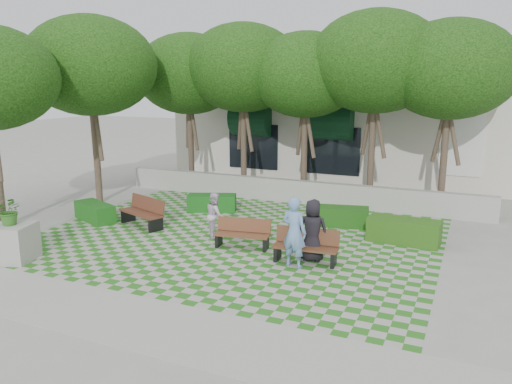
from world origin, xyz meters
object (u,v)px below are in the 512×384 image
at_px(hedge_east, 404,231).
at_px(hedge_west, 95,212).
at_px(hedge_midright, 340,216).
at_px(hedge_midleft, 212,203).
at_px(person_blue, 294,232).
at_px(bench_west, 143,213).
at_px(bench_mid, 243,234).
at_px(bench_east, 306,247).
at_px(person_white, 215,215).
at_px(person_dark, 313,230).
at_px(planter_front, 13,235).

distance_m(hedge_east, hedge_west, 10.29).
height_order(hedge_midright, hedge_midleft, hedge_midright).
height_order(hedge_east, person_blue, person_blue).
relative_size(bench_west, hedge_midleft, 1.09).
bearing_deg(hedge_midleft, bench_mid, -49.51).
xyz_separation_m(bench_east, hedge_west, (-7.98, 0.95, -0.12)).
bearing_deg(hedge_west, person_white, 0.63).
bearing_deg(person_dark, hedge_east, -134.36).
distance_m(person_blue, person_dark, 0.69).
xyz_separation_m(hedge_midleft, planter_front, (-2.30, -6.82, 0.41)).
xyz_separation_m(bench_mid, planter_front, (-5.15, -3.47, 0.32)).
bearing_deg(hedge_east, bench_west, -168.31).
bearing_deg(person_dark, bench_east, 52.61).
bearing_deg(hedge_midleft, bench_east, -37.50).
bearing_deg(hedge_midright, bench_mid, -121.17).
xyz_separation_m(bench_east, hedge_midright, (-0.04, 3.78, -0.11)).
height_order(bench_mid, person_white, person_white).
bearing_deg(hedge_midleft, person_blue, -41.55).
distance_m(bench_west, person_dark, 6.23).
xyz_separation_m(hedge_midleft, person_dark, (5.03, -3.58, 0.54)).
relative_size(bench_east, planter_front, 0.99).
bearing_deg(person_dark, person_white, -19.67).
height_order(bench_east, hedge_east, bench_east).
distance_m(bench_west, person_blue, 6.06).
relative_size(hedge_midleft, person_white, 1.25).
height_order(bench_mid, hedge_midright, bench_mid).
relative_size(hedge_midleft, planter_front, 0.99).
relative_size(bench_mid, person_white, 1.18).
height_order(bench_east, person_blue, person_blue).
xyz_separation_m(bench_mid, hedge_east, (4.21, 2.34, -0.04)).
height_order(bench_east, hedge_midleft, bench_east).
xyz_separation_m(bench_mid, person_dark, (2.18, -0.24, 0.44)).
bearing_deg(hedge_east, person_white, -161.91).
bearing_deg(person_blue, hedge_west, 1.12).
bearing_deg(person_blue, person_white, -13.71).
bearing_deg(planter_front, bench_mid, 33.98).
height_order(bench_mid, hedge_midleft, bench_mid).
distance_m(bench_mid, hedge_west, 5.95).
bearing_deg(bench_west, person_blue, 5.93).
height_order(hedge_midleft, person_dark, person_dark).
height_order(planter_front, person_white, planter_front).
relative_size(bench_west, person_dark, 1.14).
height_order(hedge_midright, hedge_west, hedge_midright).
xyz_separation_m(hedge_midright, person_dark, (0.15, -3.59, 0.53)).
distance_m(hedge_west, person_blue, 7.94).
bearing_deg(hedge_midright, hedge_west, -160.43).
distance_m(bench_east, person_dark, 0.47).
xyz_separation_m(bench_east, bench_west, (-6.04, 1.08, 0.03)).
relative_size(bench_east, hedge_east, 0.85).
height_order(hedge_midleft, hedge_west, hedge_midleft).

